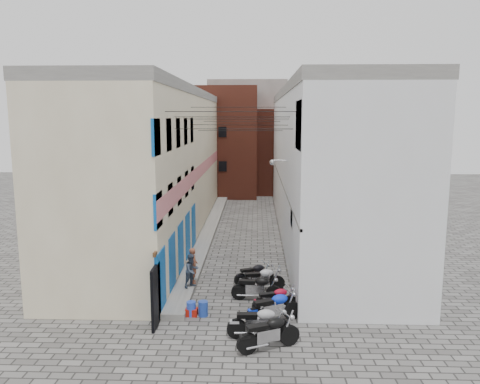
# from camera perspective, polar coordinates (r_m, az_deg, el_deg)

# --- Properties ---
(ground) EXTENTS (90.00, 90.00, 0.00)m
(ground) POSITION_cam_1_polar(r_m,az_deg,el_deg) (17.47, -1.41, -15.57)
(ground) COLOR #524F4D
(ground) RESTS_ON ground
(plinth) EXTENTS (0.90, 26.00, 0.25)m
(plinth) POSITION_cam_1_polar(r_m,az_deg,el_deg) (29.87, -3.85, -4.78)
(plinth) COLOR slate
(plinth) RESTS_ON ground
(building_left) EXTENTS (5.10, 27.00, 9.00)m
(building_left) POSITION_cam_1_polar(r_m,az_deg,el_deg) (29.53, -9.63, 3.57)
(building_left) COLOR beige
(building_left) RESTS_ON ground
(building_right) EXTENTS (5.94, 26.00, 9.00)m
(building_right) POSITION_cam_1_polar(r_m,az_deg,el_deg) (29.24, 9.95, 3.52)
(building_right) COLOR white
(building_right) RESTS_ON ground
(building_far_brick_left) EXTENTS (6.00, 6.00, 10.00)m
(building_far_brick_left) POSITION_cam_1_polar(r_m,az_deg,el_deg) (44.00, -1.85, 6.15)
(building_far_brick_left) COLOR maroon
(building_far_brick_left) RESTS_ON ground
(building_far_brick_right) EXTENTS (5.00, 6.00, 8.00)m
(building_far_brick_right) POSITION_cam_1_polar(r_m,az_deg,el_deg) (46.00, 4.57, 5.00)
(building_far_brick_right) COLOR maroon
(building_far_brick_right) RESTS_ON ground
(building_far_concrete) EXTENTS (8.00, 5.00, 11.00)m
(building_far_concrete) POSITION_cam_1_polar(r_m,az_deg,el_deg) (49.88, 0.92, 7.08)
(building_far_concrete) COLOR slate
(building_far_concrete) RESTS_ON ground
(far_shopfront) EXTENTS (2.00, 0.30, 2.40)m
(far_shopfront) POSITION_cam_1_polar(r_m,az_deg,el_deg) (41.50, 0.67, 0.69)
(far_shopfront) COLOR black
(far_shopfront) RESTS_ON ground
(overhead_wires) EXTENTS (5.80, 13.02, 1.32)m
(overhead_wires) POSITION_cam_1_polar(r_m,az_deg,el_deg) (23.50, -0.35, 8.71)
(overhead_wires) COLOR black
(overhead_wires) RESTS_ON ground
(motorcycle_a) EXTENTS (2.26, 1.53, 1.26)m
(motorcycle_a) POSITION_cam_1_polar(r_m,az_deg,el_deg) (15.40, 3.53, -16.56)
(motorcycle_a) COLOR black
(motorcycle_a) RESTS_ON ground
(motorcycle_b) EXTENTS (2.17, 0.73, 1.25)m
(motorcycle_b) POSITION_cam_1_polar(r_m,az_deg,el_deg) (16.07, 2.33, -15.42)
(motorcycle_b) COLOR #9F9EA3
(motorcycle_b) RESTS_ON ground
(motorcycle_c) EXTENTS (2.26, 1.52, 1.26)m
(motorcycle_c) POSITION_cam_1_polar(r_m,az_deg,el_deg) (17.21, 4.14, -13.69)
(motorcycle_c) COLOR #0E30D5
(motorcycle_c) RESTS_ON ground
(motorcycle_d) EXTENTS (1.94, 1.12, 1.07)m
(motorcycle_d) POSITION_cam_1_polar(r_m,az_deg,el_deg) (18.17, 4.36, -12.75)
(motorcycle_d) COLOR #AD0C27
(motorcycle_d) RESTS_ON ground
(motorcycle_e) EXTENTS (2.08, 0.78, 1.18)m
(motorcycle_e) POSITION_cam_1_polar(r_m,az_deg,el_deg) (19.11, 2.02, -11.41)
(motorcycle_e) COLOR black
(motorcycle_e) RESTS_ON ground
(motorcycle_f) EXTENTS (2.14, 1.07, 1.19)m
(motorcycle_f) POSITION_cam_1_polar(r_m,az_deg,el_deg) (20.02, 2.62, -10.44)
(motorcycle_f) COLOR #B8B9BD
(motorcycle_f) RESTS_ON ground
(motorcycle_g) EXTENTS (1.94, 1.27, 1.08)m
(motorcycle_g) POSITION_cam_1_polar(r_m,az_deg,el_deg) (20.81, 1.76, -9.82)
(motorcycle_g) COLOR black
(motorcycle_g) RESTS_ON ground
(person_a) EXTENTS (0.50, 0.63, 1.53)m
(person_a) POSITION_cam_1_polar(r_m,az_deg,el_deg) (20.34, -5.70, -8.90)
(person_a) COLOR brown
(person_a) RESTS_ON plinth
(person_b) EXTENTS (0.86, 0.87, 1.42)m
(person_b) POSITION_cam_1_polar(r_m,az_deg,el_deg) (19.88, -5.90, -9.51)
(person_b) COLOR #384354
(person_b) RESTS_ON plinth
(water_jug_near) EXTENTS (0.46, 0.46, 0.57)m
(water_jug_near) POSITION_cam_1_polar(r_m,az_deg,el_deg) (17.89, -4.52, -13.99)
(water_jug_near) COLOR #2040A3
(water_jug_near) RESTS_ON ground
(water_jug_far) EXTENTS (0.46, 0.46, 0.54)m
(water_jug_far) POSITION_cam_1_polar(r_m,az_deg,el_deg) (17.94, -5.97, -13.97)
(water_jug_far) COLOR blue
(water_jug_far) RESTS_ON ground
(red_crate) EXTENTS (0.45, 0.35, 0.28)m
(red_crate) POSITION_cam_1_polar(r_m,az_deg,el_deg) (18.00, -5.93, -14.36)
(red_crate) COLOR #A7170B
(red_crate) RESTS_ON ground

